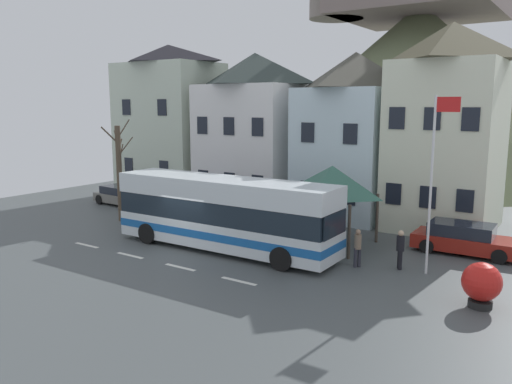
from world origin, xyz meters
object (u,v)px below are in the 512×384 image
Objects in this scene: hilltop_castle at (416,83)px; pedestrian_00 at (358,246)px; townhouse_02 at (354,135)px; bare_tree_00 at (119,172)px; harbour_buoy at (482,283)px; pedestrian_01 at (400,248)px; townhouse_00 at (170,121)px; public_bench at (309,221)px; townhouse_03 at (447,128)px; townhouse_01 at (255,130)px; bus_shelter at (332,181)px; transit_bus at (224,214)px; parked_car_01 at (465,239)px; flagpole at (434,173)px; parked_car_00 at (121,195)px; parked_car_02 at (220,206)px.

pedestrian_00 is at bearing -76.27° from hilltop_castle.
townhouse_02 is 13.94m from bare_tree_00.
bare_tree_00 is at bearing 173.90° from harbour_buoy.
pedestrian_01 is 16.43m from bare_tree_00.
townhouse_00 is 15.44m from public_bench.
public_bench is at bearing -140.62° from townhouse_03.
townhouse_01 is at bearing -179.45° from townhouse_03.
bus_shelter is (-3.47, -6.63, -2.34)m from townhouse_03.
bus_shelter is at bearing 155.71° from pedestrian_01.
townhouse_01 is 1.70× the size of bare_tree_00.
bus_shelter reaches higher than transit_bus.
townhouse_02 is 11.23m from transit_bus.
parked_car_01 is at bearing 20.14° from bus_shelter.
townhouse_01 is at bearing 145.22° from public_bench.
pedestrian_01 is (12.80, -8.30, -4.09)m from townhouse_01.
transit_bus is (-1.66, -10.64, -3.16)m from townhouse_02.
flagpole reaches higher than bare_tree_00.
parked_car_01 is (21.86, -4.16, -4.78)m from townhouse_00.
flagpole reaches higher than pedestrian_00.
townhouse_01 is 1.42× the size of flagpole.
townhouse_01 is 15.74m from parked_car_01.
townhouse_03 is (5.51, -0.43, 0.59)m from townhouse_02.
flagpole is at bearing 134.15° from harbour_buoy.
townhouse_01 reaches higher than townhouse_02.
flagpole is at bearing -50.99° from townhouse_02.
pedestrian_01 is at bearing -30.96° from public_bench.
parked_car_01 is at bearing 13.13° from bare_tree_00.
parked_car_01 is 5.61m from pedestrian_00.
parked_car_00 is 0.69× the size of bare_tree_00.
pedestrian_01 is at bearing 161.57° from parked_car_02.
hilltop_castle is 9.99× the size of bus_shelter.
harbour_buoy is (5.09, -1.73, -0.05)m from pedestrian_00.
public_bench is (-7.89, -0.14, -0.20)m from parked_car_01.
parked_car_00 is 0.92× the size of parked_car_02.
townhouse_02 reaches higher than parked_car_02.
flagpole is 4.56× the size of harbour_buoy.
townhouse_02 is 7.55m from bus_shelter.
hilltop_castle is 23.46× the size of pedestrian_01.
flagpole is (7.36, -3.71, 3.59)m from public_bench.
bus_shelter reaches higher than pedestrian_01.
flagpole is 4.72m from harbour_buoy.
public_bench is 0.25× the size of flagpole.
parked_car_00 is at bearing -157.37° from townhouse_02.
transit_bus is at bearing -170.09° from pedestrian_00.
townhouse_02 reaches higher than bus_shelter.
pedestrian_00 is at bearing -8.00° from parked_car_00.
townhouse_00 is 2.72× the size of parked_car_00.
pedestrian_01 is at bearing -5.14° from parked_car_00.
bare_tree_00 is at bearing -112.11° from townhouse_01.
pedestrian_00 reaches higher than parked_car_02.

